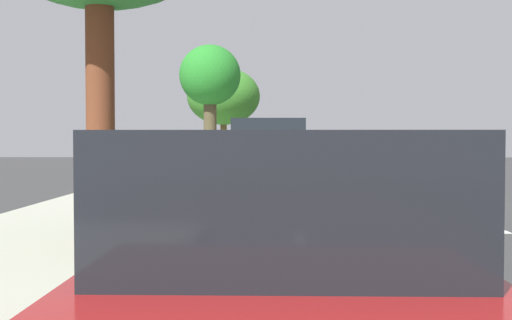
% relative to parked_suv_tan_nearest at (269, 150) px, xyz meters
% --- Properties ---
extents(ground, '(69.07, 69.07, 0.00)m').
position_rel_parked_suv_tan_nearest_xyz_m(ground, '(-1.02, 9.79, -1.03)').
color(ground, '#363636').
extents(sidewalk, '(3.48, 43.17, 0.16)m').
position_rel_parked_suv_tan_nearest_xyz_m(sidewalk, '(2.99, 9.79, -0.95)').
color(sidewalk, '#AAAB99').
rests_on(sidewalk, ground).
extents(curb_edge, '(0.16, 43.17, 0.16)m').
position_rel_parked_suv_tan_nearest_xyz_m(curb_edge, '(1.17, 9.79, -0.95)').
color(curb_edge, gray).
rests_on(curb_edge, ground).
extents(lane_stripe_centre, '(0.14, 44.20, 0.01)m').
position_rel_parked_suv_tan_nearest_xyz_m(lane_stripe_centre, '(-3.70, 10.31, -1.02)').
color(lane_stripe_centre, white).
rests_on(lane_stripe_centre, ground).
extents(lane_stripe_bike_edge, '(0.12, 43.17, 0.01)m').
position_rel_parked_suv_tan_nearest_xyz_m(lane_stripe_bike_edge, '(-0.30, 9.79, -1.02)').
color(lane_stripe_bike_edge, white).
rests_on(lane_stripe_bike_edge, ground).
extents(parked_suv_tan_nearest, '(2.16, 4.79, 1.99)m').
position_rel_parked_suv_tan_nearest_xyz_m(parked_suv_tan_nearest, '(0.00, 0.00, 0.00)').
color(parked_suv_tan_nearest, tan).
rests_on(parked_suv_tan_nearest, ground).
extents(parked_pickup_silver_second, '(2.11, 5.34, 1.95)m').
position_rel_parked_suv_tan_nearest_xyz_m(parked_pickup_silver_second, '(0.07, 9.19, -0.13)').
color(parked_pickup_silver_second, '#B7BABF').
rests_on(parked_pickup_silver_second, ground).
extents(parked_sedan_green_mid, '(1.89, 4.43, 1.52)m').
position_rel_parked_suv_tan_nearest_xyz_m(parked_sedan_green_mid, '(0.18, 16.64, -0.27)').
color(parked_sedan_green_mid, '#1E512D').
rests_on(parked_sedan_green_mid, ground).
extents(parked_sedan_red_far, '(1.87, 4.41, 1.52)m').
position_rel_parked_suv_tan_nearest_xyz_m(parked_sedan_red_far, '(-0.03, 22.51, -0.27)').
color(parked_sedan_red_far, maroon).
rests_on(parked_sedan_red_far, ground).
extents(bicycle_at_curb, '(1.14, 1.34, 0.73)m').
position_rel_parked_suv_tan_nearest_xyz_m(bicycle_at_curb, '(0.70, 9.79, -0.66)').
color(bicycle_at_curb, black).
rests_on(bicycle_at_curb, ground).
extents(cyclist_with_backpack, '(0.55, 0.54, 1.63)m').
position_rel_parked_suv_tan_nearest_xyz_m(cyclist_with_backpack, '(0.92, 9.32, -0.04)').
color(cyclist_with_backpack, '#C6B284').
rests_on(cyclist_with_backpack, ground).
extents(street_tree_near_cyclist, '(3.53, 3.53, 4.72)m').
position_rel_parked_suv_tan_nearest_xyz_m(street_tree_near_cyclist, '(2.18, -6.06, 2.46)').
color(street_tree_near_cyclist, brown).
rests_on(street_tree_near_cyclist, sidewalk).
extents(street_tree_mid_block, '(2.27, 2.27, 4.77)m').
position_rel_parked_suv_tan_nearest_xyz_m(street_tree_mid_block, '(2.18, 1.43, 2.66)').
color(street_tree_mid_block, '#4C422A').
rests_on(street_tree_mid_block, sidewalk).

